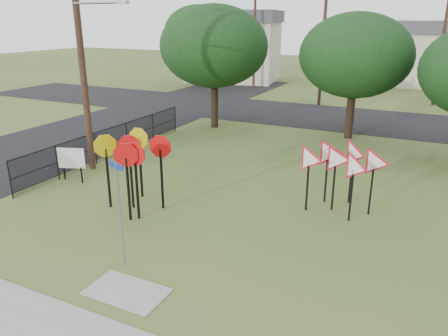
% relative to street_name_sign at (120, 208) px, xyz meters
% --- Properties ---
extents(ground, '(140.00, 140.00, 0.00)m').
position_rel_street_name_sign_xyz_m(ground, '(0.86, 1.40, -1.70)').
color(ground, '#3E5620').
extents(street_left, '(8.00, 50.00, 0.02)m').
position_rel_street_name_sign_xyz_m(street_left, '(-11.14, 11.40, -1.69)').
color(street_left, black).
rests_on(street_left, ground).
extents(street_far, '(60.00, 8.00, 0.02)m').
position_rel_street_name_sign_xyz_m(street_far, '(0.86, 21.40, -1.69)').
color(street_far, black).
rests_on(street_far, ground).
extents(curb_pad, '(2.00, 1.20, 0.02)m').
position_rel_street_name_sign_xyz_m(curb_pad, '(0.86, -1.00, -1.69)').
color(curb_pad, gray).
rests_on(curb_pad, ground).
extents(street_name_sign, '(0.58, 0.23, 2.96)m').
position_rel_street_name_sign_xyz_m(street_name_sign, '(0.00, 0.00, 0.00)').
color(street_name_sign, gray).
rests_on(street_name_sign, ground).
extents(stop_sign_cluster, '(2.42, 2.11, 2.70)m').
position_rel_street_name_sign_xyz_m(stop_sign_cluster, '(-1.95, 3.16, 0.29)').
color(stop_sign_cluster, black).
rests_on(stop_sign_cluster, ground).
extents(yield_sign_cluster, '(3.09, 2.08, 2.43)m').
position_rel_street_name_sign_xyz_m(yield_sign_cluster, '(4.49, 6.28, 0.08)').
color(yield_sign_cluster, black).
rests_on(yield_sign_cluster, ground).
extents(info_board, '(1.09, 0.42, 1.43)m').
position_rel_street_name_sign_xyz_m(info_board, '(-6.03, 4.30, -0.75)').
color(info_board, black).
rests_on(info_board, ground).
extents(utility_pole_main, '(3.55, 0.33, 10.00)m').
position_rel_street_name_sign_xyz_m(utility_pole_main, '(-6.37, 5.89, 3.51)').
color(utility_pole_main, '#40281D').
rests_on(utility_pole_main, ground).
extents(far_pole_a, '(1.40, 0.24, 9.00)m').
position_rel_street_name_sign_xyz_m(far_pole_a, '(-1.14, 25.40, 2.90)').
color(far_pole_a, '#40281D').
rests_on(far_pole_a, ground).
extents(far_pole_b, '(1.40, 0.24, 8.50)m').
position_rel_street_name_sign_xyz_m(far_pole_b, '(6.86, 29.40, 2.65)').
color(far_pole_b, '#40281D').
rests_on(far_pole_b, ground).
extents(far_pole_c, '(1.40, 0.24, 9.00)m').
position_rel_street_name_sign_xyz_m(far_pole_c, '(-9.14, 31.40, 2.90)').
color(far_pole_c, '#40281D').
rests_on(far_pole_c, ground).
extents(fence_run, '(0.05, 11.55, 1.50)m').
position_rel_street_name_sign_xyz_m(fence_run, '(-6.74, 7.65, -0.92)').
color(fence_run, black).
rests_on(fence_run, ground).
extents(house_left, '(10.58, 8.88, 7.20)m').
position_rel_street_name_sign_xyz_m(house_left, '(-13.14, 35.40, 1.95)').
color(house_left, beige).
rests_on(house_left, ground).
extents(house_mid, '(8.40, 8.40, 6.20)m').
position_rel_street_name_sign_xyz_m(house_mid, '(4.86, 41.40, 1.45)').
color(house_mid, beige).
rests_on(house_mid, ground).
extents(tree_near_left, '(6.40, 6.40, 7.27)m').
position_rel_street_name_sign_xyz_m(tree_near_left, '(-5.14, 15.40, 3.16)').
color(tree_near_left, black).
rests_on(tree_near_left, ground).
extents(tree_near_mid, '(6.00, 6.00, 6.80)m').
position_rel_street_name_sign_xyz_m(tree_near_mid, '(2.86, 16.40, 2.84)').
color(tree_near_mid, black).
rests_on(tree_near_mid, ground).
extents(tree_far_left, '(6.80, 6.80, 7.73)m').
position_rel_street_name_sign_xyz_m(tree_far_left, '(-15.14, 31.40, 3.47)').
color(tree_far_left, black).
rests_on(tree_far_left, ground).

